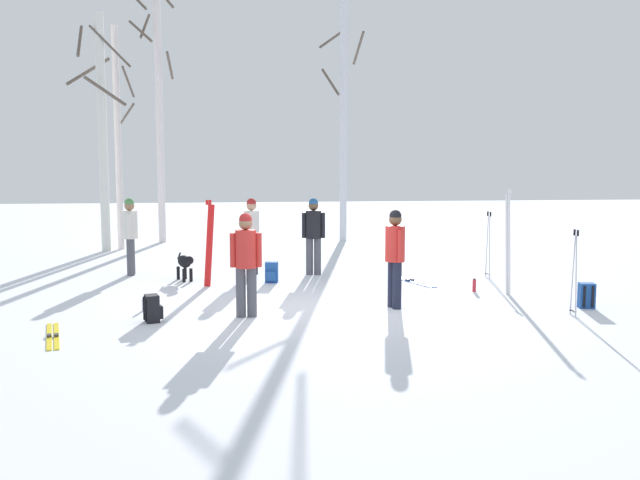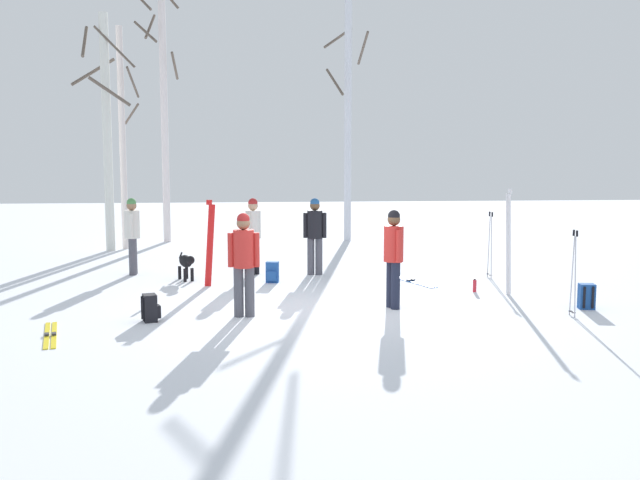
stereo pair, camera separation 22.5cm
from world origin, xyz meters
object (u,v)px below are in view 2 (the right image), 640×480
at_px(dog, 186,262).
at_px(ski_pair_planted_0, 508,242).
at_px(water_bottle_1, 475,286).
at_px(person_3, 244,258).
at_px(birch_tree_3, 348,113).
at_px(person_1, 315,231).
at_px(birch_tree_2, 163,105).
at_px(birch_tree_0, 106,129).
at_px(backpack_0, 150,308).
at_px(person_2, 253,231).
at_px(ski_poles_0, 574,270).
at_px(birch_tree_1, 123,135).
at_px(backpack_2, 586,297).
at_px(ski_poles_1, 490,243).
at_px(water_bottle_0, 142,305).
at_px(backpack_1, 272,272).
at_px(ski_pair_lying_1, 412,281).
at_px(ski_pair_lying_0, 50,335).
at_px(ski_pair_planted_1, 210,244).
at_px(person_4, 132,231).
at_px(person_0, 394,252).

bearing_deg(dog, ski_pair_planted_0, -19.14).
xyz_separation_m(dog, water_bottle_1, (5.72, -1.87, -0.26)).
height_order(person_3, birch_tree_3, birch_tree_3).
bearing_deg(person_1, birch_tree_2, 121.39).
bearing_deg(ski_pair_planted_0, birch_tree_0, 140.33).
bearing_deg(water_bottle_1, person_1, 140.96).
bearing_deg(backpack_0, person_2, 69.67).
distance_m(ski_poles_0, birch_tree_1, 13.35).
relative_size(backpack_2, water_bottle_1, 1.67).
distance_m(person_3, ski_poles_1, 6.25).
distance_m(water_bottle_0, water_bottle_1, 6.30).
xyz_separation_m(backpack_2, water_bottle_0, (-7.65, 0.61, -0.12)).
bearing_deg(person_1, backpack_1, -136.96).
bearing_deg(backpack_2, ski_pair_lying_1, 129.08).
height_order(person_2, ski_pair_lying_0, person_2).
relative_size(person_1, ski_poles_0, 1.20).
xyz_separation_m(ski_pair_lying_0, birch_tree_2, (0.32, 11.75, 4.18)).
distance_m(ski_pair_planted_1, backpack_2, 7.22).
bearing_deg(dog, backpack_2, -26.41).
xyz_separation_m(ski_pair_planted_1, water_bottle_0, (-1.03, -2.20, -0.78)).
distance_m(person_4, water_bottle_0, 4.03).
bearing_deg(person_1, birch_tree_1, 134.82).
relative_size(backpack_2, birch_tree_1, 0.07).
distance_m(backpack_2, water_bottle_0, 7.68).
bearing_deg(ski_pair_planted_1, person_4, 137.49).
xyz_separation_m(dog, backpack_1, (1.82, -0.41, -0.17)).
distance_m(ski_pair_planted_1, birch_tree_2, 8.75).
bearing_deg(birch_tree_0, person_3, -66.29).
bearing_deg(ski_poles_1, person_3, -147.76).
xyz_separation_m(person_1, person_4, (-4.06, 0.41, 0.00)).
xyz_separation_m(dog, ski_pair_lying_1, (4.76, -0.59, -0.38)).
bearing_deg(birch_tree_1, person_2, -53.43).
distance_m(backpack_2, birch_tree_3, 11.53).
xyz_separation_m(backpack_1, birch_tree_0, (-4.41, 5.58, 3.18)).
height_order(ski_pair_lying_1, water_bottle_1, water_bottle_1).
height_order(person_1, person_2, same).
relative_size(ski_pair_planted_0, water_bottle_0, 9.83).
xyz_separation_m(person_4, ski_pair_planted_0, (7.52, -3.08, 0.03)).
height_order(person_3, ski_poles_0, person_3).
bearing_deg(ski_pair_planted_0, birch_tree_1, 137.68).
height_order(ski_pair_lying_0, ski_poles_0, ski_poles_0).
bearing_deg(person_1, person_2, 174.54).
relative_size(ski_pair_lying_1, water_bottle_1, 6.12).
relative_size(person_4, ski_poles_1, 1.19).
bearing_deg(person_4, ski_poles_1, -8.68).
xyz_separation_m(person_0, water_bottle_0, (-4.32, 0.24, -0.88)).
relative_size(water_bottle_0, birch_tree_3, 0.03).
relative_size(water_bottle_0, birch_tree_0, 0.03).
bearing_deg(person_0, birch_tree_0, 127.60).
bearing_deg(birch_tree_1, birch_tree_0, -134.09).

